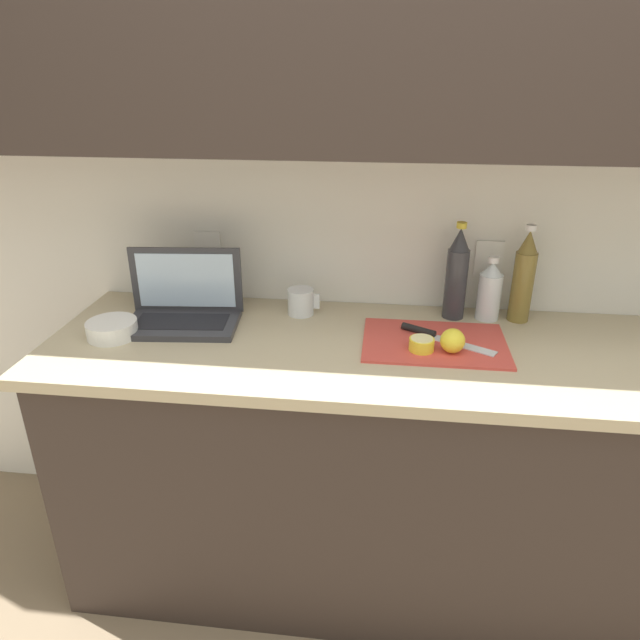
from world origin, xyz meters
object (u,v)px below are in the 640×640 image
bottle_water_clear (457,275)px  cutting_board (434,342)px  lemon_half_cut (422,344)px  measuring_cup (301,302)px  knife (431,334)px  lemon_whole_beside (453,341)px  bowl_white (112,329)px  laptop (184,306)px  bottle_green_soda (524,278)px  bottle_oil_tall (490,291)px

bottle_water_clear → cutting_board: bearing=-108.8°
lemon_half_cut → measuring_cup: measuring_cup is taller
knife → lemon_whole_beside: (0.05, -0.09, 0.03)m
cutting_board → bowl_white: bearing=-176.0°
cutting_board → bowl_white: size_ratio=2.79×
laptop → bottle_water_clear: size_ratio=1.17×
cutting_board → lemon_whole_beside: bearing=-55.4°
laptop → lemon_whole_beside: bearing=-13.9°
lemon_whole_beside → lemon_half_cut: bearing=179.2°
bottle_water_clear → bowl_white: (-1.05, -0.28, -0.12)m
knife → measuring_cup: size_ratio=2.58×
lemon_whole_beside → measuring_cup: (-0.47, 0.24, 0.00)m
bottle_water_clear → measuring_cup: 0.51m
bowl_white → bottle_water_clear: bearing=15.0°
lemon_whole_beside → bowl_white: (-1.02, -0.00, -0.02)m
laptop → bottle_green_soda: bottle_green_soda is taller
cutting_board → measuring_cup: (-0.43, 0.17, 0.04)m
cutting_board → bottle_oil_tall: size_ratio=2.01×
bottle_oil_tall → measuring_cup: 0.61m
bottle_water_clear → bowl_white: size_ratio=2.10×
cutting_board → lemon_whole_beside: 0.09m
bottle_oil_tall → bottle_green_soda: bearing=0.0°
bottle_oil_tall → measuring_cup: bottle_oil_tall is taller
lemon_half_cut → lemon_whole_beside: bearing=-0.8°
knife → bowl_white: 0.97m
lemon_half_cut → measuring_cup: bearing=148.5°
knife → lemon_half_cut: lemon_half_cut is taller
knife → bowl_white: bearing=-144.7°
bowl_white → measuring_cup: bearing=24.0°
bowl_white → bottle_green_soda: bearing=12.6°
laptop → knife: laptop is taller
lemon_whole_beside → bowl_white: size_ratio=0.47×
bottle_green_soda → bowl_white: (-1.26, -0.28, -0.12)m
laptop → cutting_board: laptop is taller
measuring_cup → bowl_white: 0.60m
lemon_half_cut → lemon_whole_beside: 0.09m
lemon_whole_beside → measuring_cup: measuring_cup is taller
lemon_half_cut → cutting_board: bearing=56.2°
laptop → lemon_half_cut: 0.76m
cutting_board → lemon_whole_beside: lemon_whole_beside is taller
measuring_cup → cutting_board: bearing=-22.1°
laptop → bottle_water_clear: 0.88m
bottle_oil_tall → knife: bearing=-136.6°
lemon_whole_beside → cutting_board: bearing=124.6°
measuring_cup → lemon_half_cut: bearing=-31.5°
bottle_green_soda → measuring_cup: size_ratio=2.97×
lemon_whole_beside → bowl_white: lemon_whole_beside is taller
bottle_water_clear → measuring_cup: bottle_water_clear is taller
lemon_half_cut → bottle_green_soda: bottle_green_soda is taller
lemon_whole_beside → measuring_cup: 0.53m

